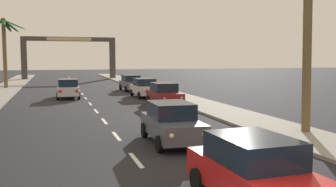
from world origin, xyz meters
name	(u,v)px	position (x,y,z in m)	size (l,w,h in m)	color
sidewalk_right	(204,105)	(7.80, 20.00, 0.07)	(3.20, 110.00, 0.14)	gray
lane_markings	(105,113)	(0.46, 18.86, 0.00)	(4.28, 85.92, 0.01)	silver
sedan_lead_at_stop_bar	(255,172)	(1.82, 2.31, 0.85)	(2.06, 4.49, 1.68)	red
sedan_third_in_queue	(172,122)	(1.98, 9.40, 0.85)	(2.05, 4.49, 1.68)	#4C515B
sedan_oncoming_far	(68,88)	(-1.42, 28.77, 0.85)	(2.07, 4.50, 1.68)	silver
sedan_parked_nearest_kerb	(145,88)	(5.15, 27.54, 0.85)	(2.07, 4.50, 1.68)	silver
sedan_parked_mid_kerb	(131,83)	(5.29, 34.40, 0.85)	(2.05, 4.49, 1.68)	#4C515B
sedan_parked_far_kerb	(164,94)	(5.15, 21.30, 0.85)	(1.96, 4.46, 1.68)	maroon
palm_left_farthest	(4,39)	(-7.88, 41.08, 5.62)	(4.73, 4.71, 7.99)	brown
town_gateway_arch	(70,52)	(0.00, 59.12, 4.48)	(14.99, 0.90, 6.93)	#423D38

